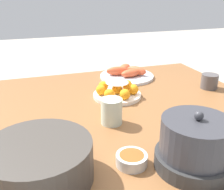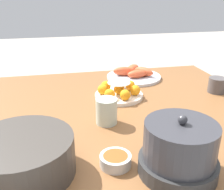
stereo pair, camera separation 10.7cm
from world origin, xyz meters
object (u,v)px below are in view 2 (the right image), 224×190
(cup_near, at_px, (217,85))
(dining_table, at_px, (104,130))
(seafood_platter, at_px, (134,74))
(cake_plate, at_px, (119,91))
(warming_pot, at_px, (179,150))
(sauce_bowl, at_px, (115,160))
(cup_far, at_px, (107,111))
(serving_bowl, at_px, (22,155))

(cup_near, bearing_deg, dining_table, 9.84)
(dining_table, relative_size, seafood_platter, 4.65)
(seafood_platter, relative_size, cup_near, 3.66)
(cup_near, bearing_deg, cake_plate, -4.39)
(warming_pot, bearing_deg, seafood_platter, -98.17)
(sauce_bowl, height_order, warming_pot, warming_pot)
(dining_table, height_order, cake_plate, cake_plate)
(dining_table, xyz_separation_m, seafood_platter, (-0.23, -0.37, 0.10))
(cup_near, xyz_separation_m, cup_far, (0.55, 0.19, 0.01))
(sauce_bowl, xyz_separation_m, cup_near, (-0.58, -0.43, 0.02))
(cup_far, bearing_deg, warming_pot, 113.08)
(dining_table, distance_m, cup_far, 0.16)
(serving_bowl, height_order, cup_near, serving_bowl)
(seafood_platter, xyz_separation_m, warming_pot, (0.11, 0.77, 0.05))
(warming_pot, bearing_deg, cake_plate, -86.58)
(serving_bowl, height_order, warming_pot, warming_pot)
(warming_pot, bearing_deg, dining_table, -73.10)
(dining_table, distance_m, serving_bowl, 0.44)
(serving_bowl, bearing_deg, cup_far, -139.12)
(seafood_platter, distance_m, cup_far, 0.53)
(warming_pot, bearing_deg, serving_bowl, -11.24)
(dining_table, xyz_separation_m, cup_near, (-0.54, -0.09, 0.12))
(cup_near, bearing_deg, warming_pot, 49.15)
(dining_table, relative_size, warming_pot, 6.49)
(dining_table, bearing_deg, seafood_platter, -121.70)
(seafood_platter, xyz_separation_m, cup_near, (-0.31, 0.28, 0.02))
(dining_table, distance_m, seafood_platter, 0.45)
(cup_far, distance_m, warming_pot, 0.33)
(dining_table, relative_size, cup_near, 17.04)
(cake_plate, bearing_deg, sauce_bowl, 75.55)
(dining_table, relative_size, serving_bowl, 5.03)
(cup_near, bearing_deg, serving_bowl, 26.93)
(cake_plate, height_order, serving_bowl, serving_bowl)
(sauce_bowl, bearing_deg, warming_pot, 158.46)
(serving_bowl, bearing_deg, sauce_bowl, 175.77)
(serving_bowl, distance_m, seafood_platter, 0.86)
(seafood_platter, height_order, cup_near, cup_near)
(seafood_platter, bearing_deg, cake_plate, 59.86)
(sauce_bowl, height_order, seafood_platter, seafood_platter)
(dining_table, distance_m, cup_near, 0.57)
(cup_near, distance_m, cup_far, 0.58)
(dining_table, distance_m, warming_pot, 0.44)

